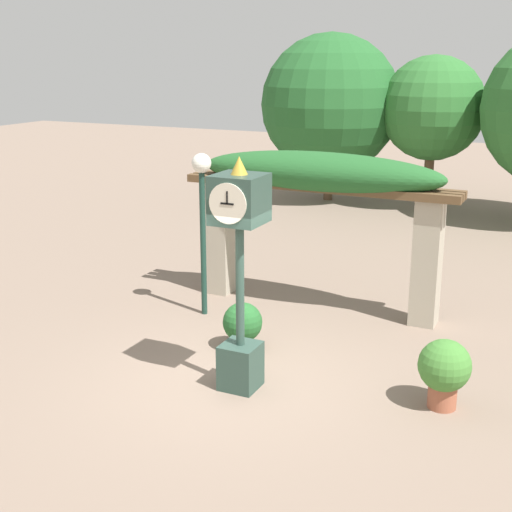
{
  "coord_description": "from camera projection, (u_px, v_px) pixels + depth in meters",
  "views": [
    {
      "loc": [
        4.29,
        -8.25,
        4.49
      ],
      "look_at": [
        0.22,
        0.32,
        1.77
      ],
      "focal_mm": 50.0,
      "sensor_mm": 36.0,
      "label": 1
    }
  ],
  "objects": [
    {
      "name": "tree_line",
      "position": [
        434.0,
        107.0,
        20.24
      ],
      "size": [
        10.81,
        4.81,
        5.16
      ],
      "color": "brown",
      "rests_on": "ground"
    },
    {
      "name": "lamp_post",
      "position": [
        202.0,
        197.0,
        12.14
      ],
      "size": [
        0.34,
        0.34,
        2.86
      ],
      "color": "#19382D",
      "rests_on": "ground"
    },
    {
      "name": "pedestal_clock",
      "position": [
        240.0,
        263.0,
        9.43
      ],
      "size": [
        0.64,
        0.69,
        3.22
      ],
      "color": "#2D473D",
      "rests_on": "ground"
    },
    {
      "name": "ground_plane",
      "position": [
        233.0,
        379.0,
        10.17
      ],
      "size": [
        60.0,
        60.0,
        0.0
      ],
      "primitive_type": "plane",
      "color": "#7F6B5B"
    },
    {
      "name": "potted_plant_near_right",
      "position": [
        444.0,
        369.0,
        9.22
      ],
      "size": [
        0.69,
        0.69,
        0.94
      ],
      "color": "#9E563D",
      "rests_on": "ground"
    },
    {
      "name": "pergola",
      "position": [
        319.0,
        188.0,
        12.45
      ],
      "size": [
        4.97,
        1.04,
        2.84
      ],
      "color": "#A89E89",
      "rests_on": "ground"
    },
    {
      "name": "potted_plant_near_left",
      "position": [
        243.0,
        324.0,
        11.08
      ],
      "size": [
        0.62,
        0.62,
        0.76
      ],
      "color": "#B26B4C",
      "rests_on": "ground"
    }
  ]
}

